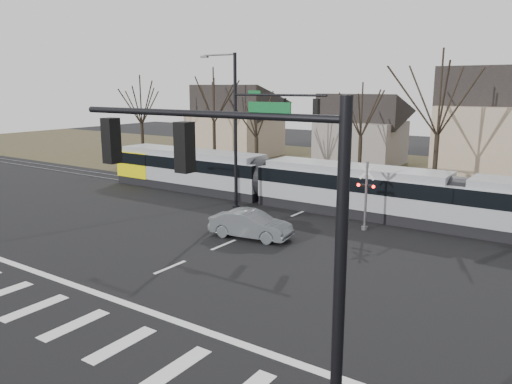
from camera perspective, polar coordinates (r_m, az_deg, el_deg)
The scene contains 15 objects.
ground at distance 22.15m, azimuth -13.42°, elevation -9.88°, with size 140.00×140.00×0.00m, color black.
grass_verge at distance 48.87m, azimuth 15.37°, elevation 2.02°, with size 140.00×28.00×0.01m, color #38331E.
crosswalk at distance 19.94m, azimuth -22.13°, elevation -13.00°, with size 27.00×2.60×0.01m.
stop_line at distance 21.09m, azimuth -17.09°, elevation -11.23°, with size 28.00×0.35×0.01m, color silver.
lane_dashes at distance 34.40m, azimuth 6.58°, elevation -1.73°, with size 0.18×30.00×0.01m.
rail_pair at distance 34.23m, azimuth 6.42°, elevation -1.75°, with size 90.00×1.52×0.06m.
tram at distance 32.90m, azimuth 10.83°, elevation 0.55°, with size 41.47×3.08×3.14m.
sedan at distance 27.22m, azimuth -0.61°, elevation -3.73°, with size 4.72×2.20×1.50m, color #565A5E.
signal_pole_near_right at distance 9.78m, azimuth -0.48°, elevation -5.70°, with size 6.72×0.44×8.00m.
signal_pole_far at distance 31.75m, azimuth -0.04°, elevation 7.62°, with size 9.28×0.44×10.20m.
rail_crossing_signal at distance 29.11m, azimuth 12.43°, elevation -0.67°, with size 1.08×0.36×4.00m.
tree_row at distance 41.99m, azimuth 15.63°, elevation 7.30°, with size 59.20×7.20×10.00m.
house_a at distance 59.50m, azimuth -2.40°, elevation 8.48°, with size 9.72×8.64×8.60m.
house_b at distance 53.86m, azimuth 11.95°, elevation 7.33°, with size 8.64×7.56×7.65m.
house_c at distance 47.19m, azimuth 26.58°, elevation 7.24°, with size 10.80×8.64×10.10m.
Camera 1 is at (15.43, -13.66, 8.15)m, focal length 35.00 mm.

